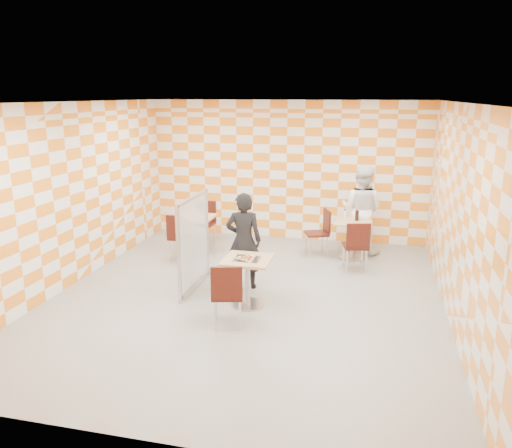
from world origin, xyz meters
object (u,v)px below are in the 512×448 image
(chair_empty_near, at_px, (180,234))
(man_dark, at_px, (244,241))
(second_table, at_px, (352,233))
(main_table, at_px, (248,274))
(chair_empty_far, at_px, (205,219))
(partition, at_px, (194,242))
(chair_second_side, at_px, (321,229))
(chair_second_front, at_px, (357,243))
(sport_bottle, at_px, (345,214))
(man_white, at_px, (361,209))
(chair_main_front, at_px, (227,291))
(soda_bottle, at_px, (357,215))
(empty_table, at_px, (196,228))

(chair_empty_near, distance_m, man_dark, 1.83)
(second_table, bearing_deg, main_table, -118.08)
(second_table, distance_m, chair_empty_near, 3.32)
(second_table, bearing_deg, chair_empty_far, 175.04)
(chair_empty_near, bearing_deg, partition, -58.54)
(chair_empty_far, bearing_deg, chair_second_side, -5.02)
(main_table, relative_size, second_table, 1.00)
(chair_second_front, xyz_separation_m, chair_second_side, (-0.71, 0.81, 0.00))
(main_table, xyz_separation_m, sport_bottle, (1.25, 2.80, 0.33))
(chair_second_side, xyz_separation_m, man_white, (0.74, 0.41, 0.34))
(chair_empty_near, height_order, man_white, man_white)
(chair_main_front, distance_m, soda_bottle, 3.86)
(chair_main_front, height_order, chair_empty_far, same)
(chair_second_side, bearing_deg, chair_second_front, -48.49)
(partition, distance_m, man_dark, 0.81)
(partition, height_order, sport_bottle, partition)
(main_table, distance_m, chair_main_front, 0.81)
(second_table, relative_size, chair_empty_far, 0.81)
(chair_second_side, height_order, partition, partition)
(partition, height_order, man_white, man_white)
(main_table, bearing_deg, sport_bottle, 65.99)
(second_table, relative_size, chair_empty_near, 0.81)
(main_table, bearing_deg, partition, 154.08)
(chair_empty_near, relative_size, soda_bottle, 4.02)
(main_table, xyz_separation_m, man_dark, (-0.25, 0.72, 0.29))
(partition, bearing_deg, main_table, -25.92)
(chair_empty_near, bearing_deg, chair_empty_far, 85.88)
(chair_second_side, distance_m, sport_bottle, 0.54)
(chair_empty_far, bearing_deg, man_white, 3.30)
(chair_empty_near, distance_m, chair_empty_far, 1.22)
(chair_second_front, height_order, sport_bottle, sport_bottle)
(chair_empty_near, bearing_deg, second_table, 16.63)
(chair_second_front, bearing_deg, chair_main_front, -120.75)
(main_table, xyz_separation_m, chair_second_front, (1.53, 1.90, 0.04))
(man_white, bearing_deg, empty_table, 31.79)
(man_dark, xyz_separation_m, soda_bottle, (1.73, 1.99, 0.05))
(chair_empty_far, xyz_separation_m, man_dark, (1.43, -2.21, 0.26))
(chair_main_front, distance_m, chair_second_front, 3.14)
(chair_second_front, bearing_deg, soda_bottle, 92.95)
(main_table, distance_m, man_dark, 0.81)
(chair_empty_far, relative_size, soda_bottle, 4.02)
(main_table, bearing_deg, soda_bottle, 61.32)
(main_table, relative_size, empty_table, 1.00)
(chair_main_front, relative_size, partition, 0.60)
(main_table, bearing_deg, man_white, 63.47)
(chair_second_front, relative_size, partition, 0.60)
(chair_second_side, relative_size, sport_bottle, 4.62)
(main_table, height_order, partition, partition)
(chair_empty_far, bearing_deg, man_dark, -57.05)
(man_white, bearing_deg, soda_bottle, 98.01)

